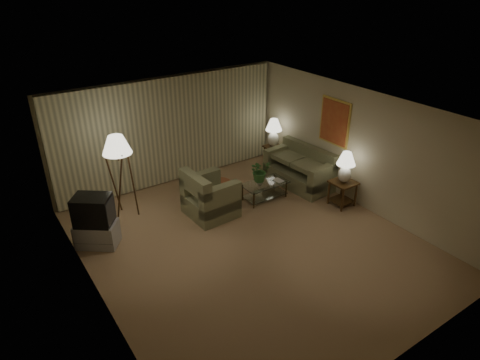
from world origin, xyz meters
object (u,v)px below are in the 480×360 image
side_table_near (343,189)px  table_lamp_near (346,165)px  coffee_table (265,188)px  floor_lamp (121,175)px  sofa (299,171)px  tv_cabinet (97,234)px  armchair (210,197)px  ottoman (220,189)px  crt_tv (93,210)px  table_lamp_far (274,130)px  side_table_far (273,153)px  vase (260,182)px

side_table_near → table_lamp_near: bearing=-179.4°
coffee_table → floor_lamp: 3.31m
sofa → tv_cabinet: size_ratio=2.02×
side_table_near → coffee_table: size_ratio=0.55×
armchair → table_lamp_near: table_lamp_near is taller
floor_lamp → ottoman: floor_lamp is taller
sofa → crt_tv: size_ratio=2.20×
tv_cabinet → floor_lamp: floor_lamp is taller
table_lamp_far → ottoman: bearing=-163.0°
side_table_far → table_lamp_far: 0.66m
tv_cabinet → floor_lamp: bearing=78.8°
side_table_near → ottoman: bearing=137.6°
side_table_near → side_table_far: same height
armchair → table_lamp_near: 3.11m
side_table_far → table_lamp_near: table_lamp_near is taller
side_table_near → tv_cabinet: bearing=162.7°
sofa → side_table_near: size_ratio=3.13×
side_table_far → table_lamp_near: 2.68m
table_lamp_near → table_lamp_far: bearing=90.0°
crt_tv → ottoman: (3.07, 0.33, -0.61)m
sofa → side_table_far: 1.26m
side_table_near → vase: side_table_near is taller
side_table_near → tv_cabinet: (-5.20, 1.62, -0.16)m
sofa → crt_tv: bearing=-97.4°
side_table_far → vase: bearing=-137.2°
armchair → side_table_near: bearing=-118.7°
crt_tv → ottoman: crt_tv is taller
armchair → side_table_far: armchair is taller
tv_cabinet → floor_lamp: 1.37m
floor_lamp → coffee_table: bearing=-20.5°
tv_cabinet → coffee_table: bearing=31.9°
sofa → armchair: armchair is taller
side_table_near → tv_cabinet: size_ratio=0.64×
crt_tv → floor_lamp: bearing=78.8°
side_table_near → table_lamp_near: size_ratio=0.82×
sofa → ottoman: sofa is taller
vase → side_table_near: bearing=-40.6°
table_lamp_far → vase: 2.06m
table_lamp_near → coffee_table: size_ratio=0.67×
crt_tv → vase: crt_tv is taller
side_table_near → floor_lamp: size_ratio=0.32×
crt_tv → coffee_table: bearing=31.9°
ottoman → vase: vase is taller
sofa → ottoman: size_ratio=3.33×
tv_cabinet → side_table_far: bearing=48.0°
table_lamp_far → armchair: bearing=-155.5°
crt_tv → ottoman: 3.14m
side_table_near → vase: size_ratio=4.26×
vase → crt_tv: bearing=174.3°
side_table_far → tv_cabinet: side_table_far is taller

